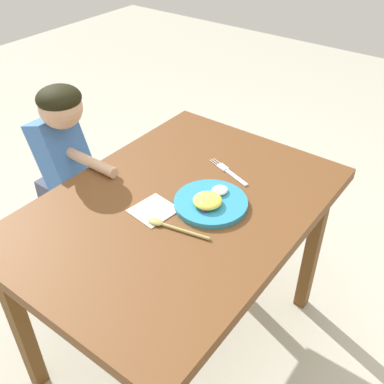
{
  "coord_description": "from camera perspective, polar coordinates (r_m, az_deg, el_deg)",
  "views": [
    {
      "loc": [
        -0.94,
        -0.76,
        1.71
      ],
      "look_at": [
        0.06,
        -0.01,
        0.78
      ],
      "focal_mm": 42.1,
      "sensor_mm": 36.0,
      "label": 1
    }
  ],
  "objects": [
    {
      "name": "ground_plane",
      "position": [
        2.09,
        -1.41,
        -18.01
      ],
      "size": [
        8.0,
        8.0,
        0.0
      ],
      "primitive_type": "plane",
      "color": "beige"
    },
    {
      "name": "plate",
      "position": [
        1.52,
        2.35,
        -1.27
      ],
      "size": [
        0.25,
        0.25,
        0.05
      ],
      "color": "teal",
      "rests_on": "dining_table"
    },
    {
      "name": "fork",
      "position": [
        1.69,
        4.76,
        2.46
      ],
      "size": [
        0.09,
        0.21,
        0.01
      ],
      "rotation": [
        0.0,
        0.0,
        1.24
      ],
      "color": "silver",
      "rests_on": "dining_table"
    },
    {
      "name": "napkin",
      "position": [
        1.51,
        -4.9,
        -2.33
      ],
      "size": [
        0.15,
        0.15,
        0.0
      ],
      "primitive_type": "cube",
      "rotation": [
        0.0,
        0.0,
        -0.13
      ],
      "color": "white",
      "rests_on": "dining_table"
    },
    {
      "name": "dining_table",
      "position": [
        1.59,
        -1.77,
        -3.88
      ],
      "size": [
        1.15,
        0.82,
        0.76
      ],
      "color": "brown",
      "rests_on": "ground_plane"
    },
    {
      "name": "spoon",
      "position": [
        1.44,
        -2.99,
        -4.32
      ],
      "size": [
        0.07,
        0.22,
        0.01
      ],
      "rotation": [
        0.0,
        0.0,
        1.78
      ],
      "color": "tan",
      "rests_on": "dining_table"
    },
    {
      "name": "person",
      "position": [
        1.99,
        -15.51,
        0.57
      ],
      "size": [
        0.17,
        0.42,
        1.05
      ],
      "rotation": [
        0.0,
        0.0,
        3.14
      ],
      "color": "#484B62",
      "rests_on": "ground_plane"
    }
  ]
}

